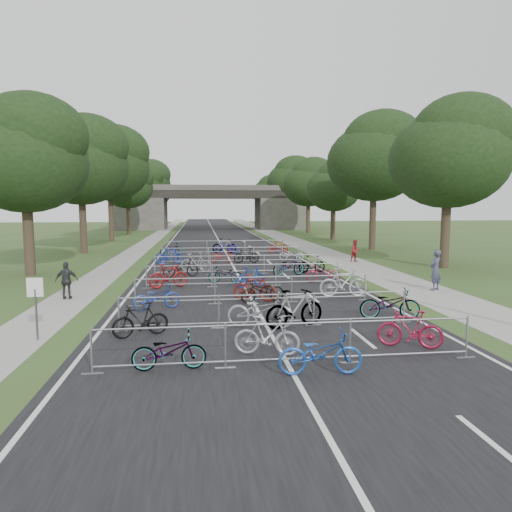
{
  "coord_description": "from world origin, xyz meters",
  "views": [
    {
      "loc": [
        -2.1,
        -10.53,
        3.88
      ],
      "look_at": [
        0.97,
        14.25,
        1.1
      ],
      "focal_mm": 32.0,
      "sensor_mm": 36.0,
      "label": 1
    }
  ],
  "objects_px": {
    "overpass_bridge": "(212,207)",
    "bike_2": "(320,353)",
    "pedestrian_b": "(355,251)",
    "bike_1": "(267,336)",
    "pedestrian_a": "(435,270)",
    "bike_0": "(169,351)",
    "pedestrian_c": "(67,281)",
    "park_sign": "(35,297)"
  },
  "relations": [
    {
      "from": "bike_1",
      "to": "pedestrian_b",
      "type": "xyz_separation_m",
      "value": [
        8.93,
        18.72,
        0.24
      ]
    },
    {
      "from": "overpass_bridge",
      "to": "park_sign",
      "type": "height_order",
      "value": "overpass_bridge"
    },
    {
      "from": "pedestrian_a",
      "to": "pedestrian_b",
      "type": "distance_m",
      "value": 10.61
    },
    {
      "from": "bike_1",
      "to": "bike_0",
      "type": "bearing_deg",
      "value": 121.57
    },
    {
      "from": "overpass_bridge",
      "to": "pedestrian_a",
      "type": "height_order",
      "value": "overpass_bridge"
    },
    {
      "from": "overpass_bridge",
      "to": "bike_2",
      "type": "distance_m",
      "value": 65.74
    },
    {
      "from": "pedestrian_a",
      "to": "pedestrian_c",
      "type": "distance_m",
      "value": 16.17
    },
    {
      "from": "overpass_bridge",
      "to": "bike_0",
      "type": "distance_m",
      "value": 65.06
    },
    {
      "from": "bike_0",
      "to": "pedestrian_b",
      "type": "height_order",
      "value": "pedestrian_b"
    },
    {
      "from": "overpass_bridge",
      "to": "park_sign",
      "type": "xyz_separation_m",
      "value": [
        -6.8,
        -62.0,
        -2.27
      ]
    },
    {
      "from": "overpass_bridge",
      "to": "bike_0",
      "type": "relative_size",
      "value": 17.79
    },
    {
      "from": "bike_2",
      "to": "overpass_bridge",
      "type": "bearing_deg",
      "value": 3.37
    },
    {
      "from": "overpass_bridge",
      "to": "bike_2",
      "type": "relative_size",
      "value": 15.89
    },
    {
      "from": "pedestrian_b",
      "to": "bike_0",
      "type": "bearing_deg",
      "value": -134.96
    },
    {
      "from": "park_sign",
      "to": "pedestrian_b",
      "type": "relative_size",
      "value": 1.2
    },
    {
      "from": "bike_0",
      "to": "bike_1",
      "type": "xyz_separation_m",
      "value": [
        2.45,
        0.76,
        0.06
      ]
    },
    {
      "from": "bike_0",
      "to": "bike_2",
      "type": "distance_m",
      "value": 3.54
    },
    {
      "from": "bike_1",
      "to": "bike_2",
      "type": "bearing_deg",
      "value": -131.45
    },
    {
      "from": "pedestrian_a",
      "to": "pedestrian_c",
      "type": "bearing_deg",
      "value": -35.79
    },
    {
      "from": "bike_0",
      "to": "bike_1",
      "type": "bearing_deg",
      "value": -74.49
    },
    {
      "from": "bike_1",
      "to": "pedestrian_c",
      "type": "distance_m",
      "value": 10.81
    },
    {
      "from": "overpass_bridge",
      "to": "bike_0",
      "type": "height_order",
      "value": "overpass_bridge"
    },
    {
      "from": "bike_0",
      "to": "overpass_bridge",
      "type": "bearing_deg",
      "value": -4.15
    },
    {
      "from": "overpass_bridge",
      "to": "bike_2",
      "type": "height_order",
      "value": "overpass_bridge"
    },
    {
      "from": "pedestrian_a",
      "to": "park_sign",
      "type": "bearing_deg",
      "value": -14.82
    },
    {
      "from": "bike_1",
      "to": "pedestrian_a",
      "type": "xyz_separation_m",
      "value": [
        9.0,
        8.12,
        0.42
      ]
    },
    {
      "from": "park_sign",
      "to": "pedestrian_c",
      "type": "distance_m",
      "value": 5.97
    },
    {
      "from": "park_sign",
      "to": "pedestrian_a",
      "type": "height_order",
      "value": "pedestrian_a"
    },
    {
      "from": "bike_0",
      "to": "bike_1",
      "type": "relative_size",
      "value": 1.01
    },
    {
      "from": "park_sign",
      "to": "bike_0",
      "type": "xyz_separation_m",
      "value": [
        3.94,
        -2.93,
        -0.81
      ]
    },
    {
      "from": "overpass_bridge",
      "to": "pedestrian_c",
      "type": "xyz_separation_m",
      "value": [
        -7.58,
        -56.1,
        -2.75
      ]
    },
    {
      "from": "bike_2",
      "to": "pedestrian_c",
      "type": "height_order",
      "value": "pedestrian_c"
    },
    {
      "from": "park_sign",
      "to": "bike_1",
      "type": "xyz_separation_m",
      "value": [
        6.39,
        -2.17,
        -0.75
      ]
    },
    {
      "from": "park_sign",
      "to": "pedestrian_c",
      "type": "relative_size",
      "value": 1.17
    },
    {
      "from": "bike_1",
      "to": "pedestrian_c",
      "type": "bearing_deg",
      "value": 56.05
    },
    {
      "from": "bike_1",
      "to": "pedestrian_a",
      "type": "distance_m",
      "value": 12.12
    },
    {
      "from": "bike_2",
      "to": "pedestrian_b",
      "type": "bearing_deg",
      "value": -18.53
    },
    {
      "from": "overpass_bridge",
      "to": "pedestrian_a",
      "type": "bearing_deg",
      "value": -81.29
    },
    {
      "from": "park_sign",
      "to": "bike_0",
      "type": "bearing_deg",
      "value": -36.61
    },
    {
      "from": "pedestrian_a",
      "to": "pedestrian_b",
      "type": "relative_size",
      "value": 1.23
    },
    {
      "from": "park_sign",
      "to": "bike_2",
      "type": "relative_size",
      "value": 0.94
    },
    {
      "from": "overpass_bridge",
      "to": "pedestrian_b",
      "type": "relative_size",
      "value": 20.37
    }
  ]
}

